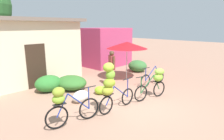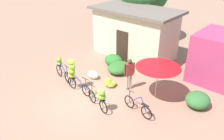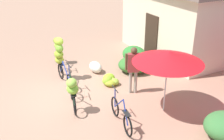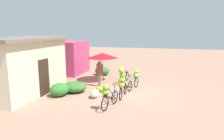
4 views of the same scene
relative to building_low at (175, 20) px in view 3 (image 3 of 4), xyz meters
name	(u,v)px [view 3 (image 3 of 4)]	position (x,y,z in m)	size (l,w,h in m)	color
ground_plane	(72,94)	(1.50, -5.67, -1.60)	(60.00, 60.00, 0.00)	#A17660
building_low	(175,20)	(0.00, 0.00, 0.00)	(5.67, 3.09, 3.16)	beige
hedge_bush_front_left	(134,54)	(0.04, -2.20, -1.25)	(1.16, 0.99, 0.70)	#2F772F
hedge_bush_front_right	(136,64)	(0.91, -2.67, -1.30)	(1.27, 1.47, 0.60)	#346D2B
market_umbrella	(168,57)	(3.85, -3.48, 0.21)	(2.10, 2.10, 1.99)	beige
bicycle_leftmost	(58,51)	(-1.10, -5.29, -0.93)	(1.66, 0.48, 1.20)	black
bicycle_near_pile	(60,57)	(0.36, -5.64, -0.62)	(1.70, 0.40, 1.69)	black
bicycle_center_loaded	(72,90)	(2.54, -5.99, -0.89)	(1.56, 0.58, 1.18)	black
bicycle_by_shop	(121,114)	(3.90, -5.05, -1.26)	(1.63, 0.31, 0.93)	black
banana_pile_on_ground	(110,80)	(1.48, -4.16, -1.45)	(0.84, 0.73, 0.35)	#83B329
produce_sack	(96,67)	(0.25, -4.18, -1.38)	(0.70, 0.44, 0.44)	silver
person_vendor	(133,66)	(2.43, -3.74, -0.56)	(0.36, 0.53, 1.69)	gray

